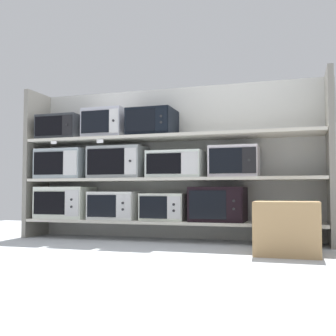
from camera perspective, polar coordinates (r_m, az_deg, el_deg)
name	(u,v)px	position (r m, az deg, el deg)	size (l,w,h in m)	color
ground	(130,256)	(3.30, -5.22, -11.84)	(7.00, 6.00, 0.02)	#B2B7BC
back_panel	(175,162)	(4.44, 0.90, 0.76)	(3.20, 0.04, 1.59)	#B2B2AD
upright_left	(37,164)	(4.89, -17.40, 0.54)	(0.05, 0.43, 1.59)	gray
upright_right	(331,157)	(4.04, 21.20, 1.38)	(0.05, 0.43, 1.59)	gray
shelf_0	(168,222)	(4.22, 0.00, -7.32)	(3.00, 0.43, 0.03)	beige
microwave_0	(65,203)	(4.68, -13.76, -4.58)	(0.56, 0.41, 0.34)	silver
microwave_1	(116,205)	(4.40, -7.11, -5.07)	(0.49, 0.39, 0.29)	silver
microwave_2	(165,207)	(4.21, -0.47, -5.29)	(0.44, 0.35, 0.27)	silver
microwave_3	(218,204)	(4.08, 6.85, -4.89)	(0.52, 0.43, 0.33)	black
shelf_1	(168,179)	(4.21, 0.00, -1.56)	(3.00, 0.43, 0.03)	beige
microwave_4	(65,164)	(4.69, -13.82, 0.49)	(0.54, 0.42, 0.32)	#99A5AB
microwave_5	(118,163)	(4.40, -6.79, 0.72)	(0.57, 0.37, 0.33)	#9CA2A4
microwave_6	(176,165)	(4.18, 1.14, 0.47)	(0.55, 0.37, 0.27)	silver
microwave_7	(234,162)	(4.07, 8.99, 0.86)	(0.46, 0.34, 0.30)	silver
shelf_2	(168,138)	(4.24, 0.00, 4.16)	(3.00, 0.43, 0.03)	beige
microwave_8	(63,128)	(4.75, -14.09, 5.24)	(0.47, 0.41, 0.26)	#313438
microwave_9	(106,124)	(4.51, -8.37, 5.92)	(0.44, 0.36, 0.31)	#B1B2BE
microwave_10	(152,123)	(4.31, -2.15, 6.10)	(0.46, 0.41, 0.28)	black
price_tag_0	(54,143)	(4.53, -15.25, 3.35)	(0.07, 0.00, 0.03)	white
price_tag_1	(100,141)	(4.27, -9.23, 3.62)	(0.07, 0.00, 0.04)	white
shipping_carton	(287,228)	(3.43, 15.85, -7.79)	(0.49, 0.49, 0.41)	tan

